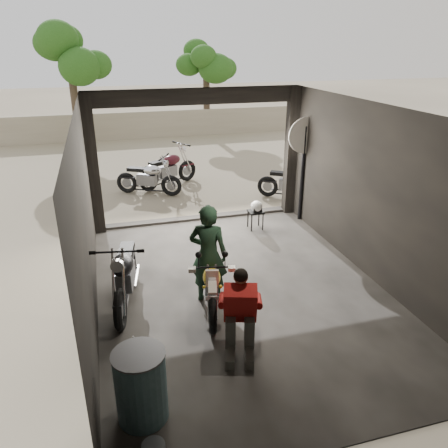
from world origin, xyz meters
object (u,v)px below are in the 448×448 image
outside_bike_a (148,175)px  oil_drum (141,387)px  stool (256,214)px  helmet (257,206)px  left_bike (124,270)px  rider (208,255)px  outside_bike_c (291,180)px  outside_bike_b (168,166)px  mechanic (240,317)px  main_bike (212,281)px  sign_post (304,152)px

outside_bike_a → oil_drum: bearing=-159.6°
stool → helmet: size_ratio=1.60×
left_bike → rider: 1.43m
outside_bike_a → helmet: 3.94m
rider → oil_drum: rider is taller
outside_bike_c → stool: bearing=171.7°
left_bike → oil_drum: 2.61m
stool → helmet: helmet is taller
outside_bike_b → mechanic: bearing=148.9°
main_bike → outside_bike_a: outside_bike_a is taller
left_bike → outside_bike_b: size_ratio=1.00×
rider → oil_drum: size_ratio=1.90×
outside_bike_b → outside_bike_c: outside_bike_b is taller
rider → stool: rider is taller
outside_bike_b → sign_post: sign_post is taller
main_bike → left_bike: bearing=168.8°
sign_post → stool: bearing=-163.8°
stool → sign_post: (1.27, 0.26, 1.34)m
left_bike → helmet: left_bike is taller
main_bike → helmet: 3.47m
stool → outside_bike_b: bearing=110.1°
helmet → left_bike: bearing=-158.4°
mechanic → helmet: mechanic is taller
outside_bike_a → sign_post: size_ratio=0.68×
outside_bike_c → sign_post: 1.96m
main_bike → sign_post: sign_post is taller
left_bike → outside_bike_c: 6.40m
outside_bike_b → rider: size_ratio=1.05×
mechanic → helmet: 4.47m
stool → oil_drum: size_ratio=0.50×
outside_bike_c → main_bike: bearing=178.8°
left_bike → outside_bike_c: bearing=51.2°
main_bike → sign_post: 4.65m
rider → stool: (1.81, 2.71, -0.49)m
oil_drum → sign_post: (4.46, 5.24, 1.27)m
outside_bike_a → outside_bike_b: bearing=-18.6°
outside_bike_b → helmet: size_ratio=6.39×
outside_bike_c → stool: 2.45m
mechanic → main_bike: bearing=113.3°
main_bike → mechanic: size_ratio=1.32×
rider → mechanic: size_ratio=1.45×
left_bike → outside_bike_a: (1.05, 5.65, -0.05)m
left_bike → outside_bike_c: left_bike is taller
outside_bike_a → rider: rider is taller
main_bike → sign_post: bearing=59.3°
mechanic → sign_post: sign_post is taller
left_bike → outside_bike_c: (4.87, 4.16, -0.06)m
stool → oil_drum: bearing=-122.6°
outside_bike_b → outside_bike_a: bearing=104.5°
outside_bike_c → mechanic: size_ratio=1.37×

